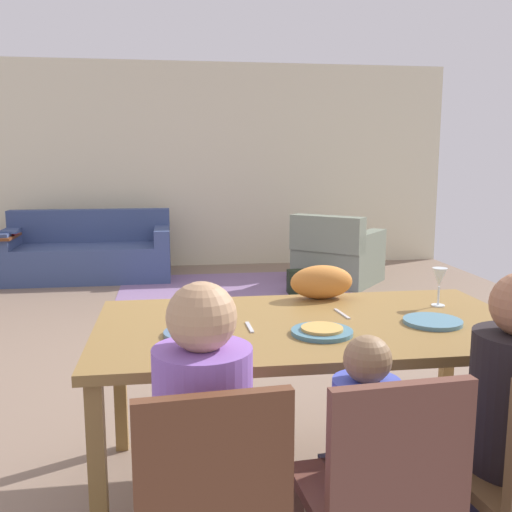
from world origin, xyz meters
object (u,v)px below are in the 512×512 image
person_man (203,466)px  dining_chair_child (381,491)px  plate_near_child (322,332)px  person_woman (505,444)px  wine_glass (439,279)px  dining_chair_man (209,505)px  plate_near_man (195,333)px  person_child (360,478)px  armchair (337,256)px  handbag (302,282)px  couch (89,254)px  plate_near_woman (433,322)px  dining_table (311,337)px  cat (322,282)px  book_lower (7,234)px  book_upper (8,232)px

person_man → dining_chair_child: 0.55m
plate_near_child → person_woman: (0.51, -0.51, -0.26)m
wine_glass → dining_chair_man: size_ratio=0.21×
plate_near_man → person_man: 0.63m
dining_chair_child → person_woman: 0.53m
dining_chair_man → dining_chair_child: 0.51m
dining_chair_child → person_child: size_ratio=0.94×
armchair → handbag: 0.72m
plate_near_man → plate_near_child: same height
person_man → couch: (-1.10, 5.52, -0.21)m
dining_chair_man → armchair: 5.32m
dining_chair_child → couch: bearing=105.8°
person_woman → plate_near_woman: bearing=89.6°
plate_near_woman → armchair: size_ratio=0.21×
dining_table → dining_chair_child: 0.89m
plate_near_child → dining_chair_man: 0.90m
plate_near_child → cat: bearing=75.7°
plate_near_man → dining_chair_child: dining_chair_child is taller
plate_near_child → plate_near_woman: same height
dining_chair_child → person_child: (-0.01, 0.17, -0.06)m
person_man → armchair: size_ratio=0.92×
dining_chair_man → couch: size_ratio=0.44×
dining_chair_child → person_woman: person_woman is taller
cat → couch: bearing=110.1°
wine_glass → person_child: 1.20m
plate_near_man → armchair: armchair is taller
armchair → dining_chair_man: bearing=-110.0°
person_child → handbag: 4.45m
plate_near_man → dining_chair_man: size_ratio=0.29×
dining_chair_child → book_lower: bearing=114.4°
couch → book_lower: couch is taller
dining_table → book_lower: dining_table is taller
person_man → person_child: (0.51, -0.01, -0.08)m
cat → couch: 4.78m
dining_chair_man → cat: (0.65, 1.28, 0.35)m
cat → person_man: bearing=-122.6°
person_woman → couch: size_ratio=0.56×
armchair → person_child: bearing=-105.2°
dining_chair_man → person_man: size_ratio=0.78×
plate_near_woman → dining_chair_man: 1.30m
plate_near_child → book_lower: (-2.48, 4.80, -0.18)m
wine_glass → person_woman: size_ratio=0.17×
armchair → dining_chair_child: bearing=-104.7°
book_upper → handbag: bearing=-15.2°
dining_chair_man → cat: bearing=62.9°
person_man → book_upper: size_ratio=5.04×
plate_near_child → handbag: (0.80, 3.85, -0.64)m
dining_table → wine_glass: bearing=15.1°
dining_table → couch: size_ratio=0.94×
handbag → armchair: bearing=41.7°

